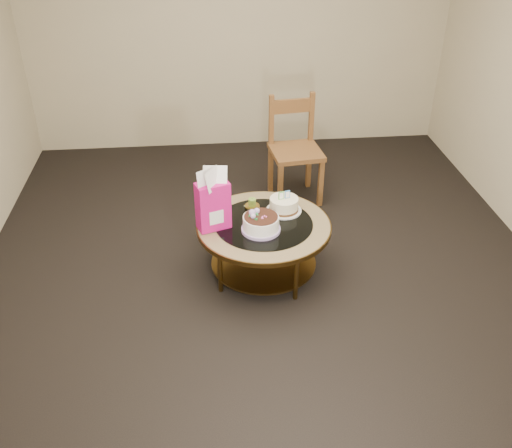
{
  "coord_description": "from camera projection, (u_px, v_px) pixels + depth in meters",
  "views": [
    {
      "loc": [
        -0.41,
        -3.6,
        2.75
      ],
      "look_at": [
        -0.06,
        0.02,
        0.44
      ],
      "focal_mm": 40.0,
      "sensor_mm": 36.0,
      "label": 1
    }
  ],
  "objects": [
    {
      "name": "gift_bag",
      "position": [
        213.0,
        200.0,
        4.12
      ],
      "size": [
        0.27,
        0.23,
        0.48
      ],
      "rotation": [
        0.0,
        0.0,
        0.33
      ],
      "color": "#CE137F",
      "rests_on": "coffee_table"
    },
    {
      "name": "dining_chair",
      "position": [
        295.0,
        149.0,
        5.31
      ],
      "size": [
        0.5,
        0.5,
        0.98
      ],
      "rotation": [
        0.0,
        0.0,
        0.11
      ],
      "color": "brown",
      "rests_on": "ground"
    },
    {
      "name": "coffee_table",
      "position": [
        264.0,
        232.0,
        4.33
      ],
      "size": [
        1.02,
        1.02,
        0.46
      ],
      "color": "brown",
      "rests_on": "ground"
    },
    {
      "name": "pillar_candle",
      "position": [
        252.0,
        204.0,
        4.47
      ],
      "size": [
        0.13,
        0.13,
        0.09
      ],
      "rotation": [
        0.0,
        0.0,
        0.42
      ],
      "color": "#DDC55B",
      "rests_on": "coffee_table"
    },
    {
      "name": "decorated_cake",
      "position": [
        261.0,
        224.0,
        4.17
      ],
      "size": [
        0.29,
        0.29,
        0.17
      ],
      "rotation": [
        0.0,
        0.0,
        0.18
      ],
      "color": "#AA8DC7",
      "rests_on": "coffee_table"
    },
    {
      "name": "room_walls",
      "position": [
        265.0,
        83.0,
        3.71
      ],
      "size": [
        4.52,
        5.02,
        2.61
      ],
      "color": "tan",
      "rests_on": "ground"
    },
    {
      "name": "ground",
      "position": [
        263.0,
        272.0,
        4.53
      ],
      "size": [
        5.0,
        5.0,
        0.0
      ],
      "primitive_type": "plane",
      "color": "black",
      "rests_on": "ground"
    },
    {
      "name": "cream_cake",
      "position": [
        284.0,
        205.0,
        4.41
      ],
      "size": [
        0.28,
        0.28,
        0.18
      ],
      "rotation": [
        0.0,
        0.0,
        0.28
      ],
      "color": "silver",
      "rests_on": "coffee_table"
    }
  ]
}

